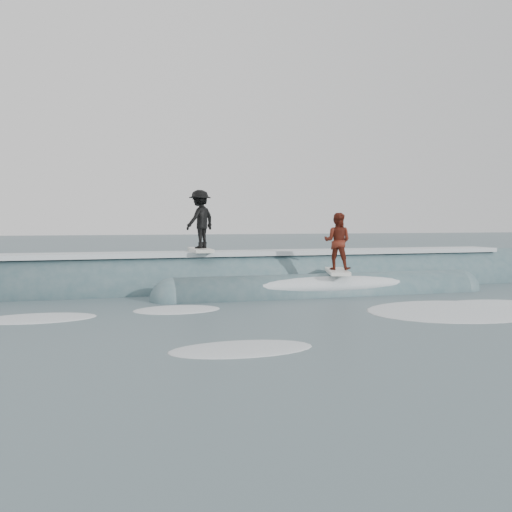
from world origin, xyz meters
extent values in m
plane|color=#3E515B|center=(0.00, 0.00, 0.00)|extent=(160.00, 160.00, 0.00)
cylinder|color=#3A5A62|center=(0.00, 4.97, 0.00)|extent=(20.96, 2.14, 2.14)
cylinder|color=#3A5A62|center=(1.80, 2.77, 0.00)|extent=(9.00, 1.26, 1.26)
sphere|color=#3A5A62|center=(-2.70, 2.77, 0.00)|extent=(1.26, 1.26, 1.26)
sphere|color=#3A5A62|center=(6.30, 2.77, 0.00)|extent=(1.26, 1.26, 1.26)
cube|color=white|center=(0.00, 4.97, 1.14)|extent=(18.00, 1.30, 0.14)
ellipsoid|color=white|center=(1.80, 2.77, 0.30)|extent=(7.60, 1.30, 0.60)
cube|color=silver|center=(-1.51, 4.97, 1.26)|extent=(0.65, 2.02, 0.10)
imported|color=black|center=(-1.51, 4.97, 2.21)|extent=(1.32, 1.27, 1.81)
cube|color=white|center=(2.13, 2.77, 0.68)|extent=(1.15, 2.07, 0.10)
imported|color=#591C10|center=(2.13, 2.77, 1.56)|extent=(1.02, 0.98, 1.66)
ellipsoid|color=white|center=(4.98, -0.12, 0.00)|extent=(2.77, 1.89, 0.10)
ellipsoid|color=white|center=(-2.45, -3.34, 0.00)|extent=(2.39, 1.63, 0.10)
ellipsoid|color=white|center=(-6.00, 0.86, 0.00)|extent=(2.18, 1.48, 0.10)
ellipsoid|color=white|center=(-2.83, 1.21, 0.00)|extent=(2.49, 1.70, 0.10)
ellipsoid|color=white|center=(3.48, -0.86, 0.00)|extent=(4.13, 2.81, 0.10)
cylinder|color=#3A5A62|center=(-8.34, 14.00, 0.00)|extent=(22.00, 0.70, 0.70)
cylinder|color=#3A5A62|center=(8.61, 18.00, 0.00)|extent=(22.00, 0.80, 0.80)
cylinder|color=#3A5A62|center=(-4.35, 22.00, 0.00)|extent=(22.00, 0.60, 0.60)
camera|label=1|loc=(-4.93, -12.48, 2.15)|focal=40.00mm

